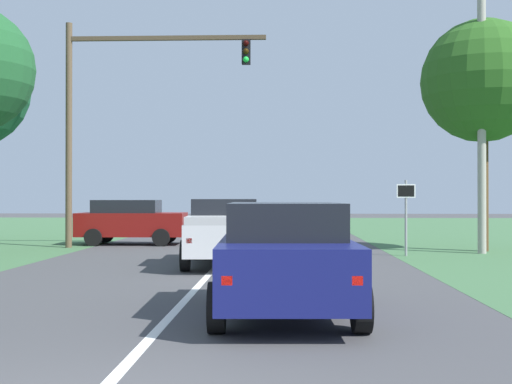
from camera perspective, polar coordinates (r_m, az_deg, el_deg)
The scene contains 8 objects.
ground_plane at distance 15.90m, azimuth -4.31°, elevation -7.30°, with size 120.00×120.00×0.00m, color #424244.
red_suv_near at distance 10.98m, azimuth 2.44°, elevation -5.35°, with size 2.39×4.72×1.81m.
pickup_truck_lead at distance 18.81m, azimuth -2.66°, elevation -3.32°, with size 2.43×5.49×1.85m.
traffic_light at distance 25.94m, azimuth -11.63°, elevation 7.62°, with size 7.52×0.40×8.43m.
keep_moving_sign at distance 22.22m, azimuth 12.57°, elevation -1.28°, with size 0.60×0.09×2.45m.
oak_tree_right at distance 25.19m, azimuth 18.64°, elevation 8.85°, with size 4.30×4.30×8.13m.
crossing_suv_far at distance 27.39m, azimuth -10.52°, elevation -2.42°, with size 4.27×2.20×1.78m.
utility_pole_right at distance 24.01m, azimuth 18.55°, elevation 6.18°, with size 0.28×0.28×9.31m, color #9E998E.
Camera 1 is at (1.76, -5.38, 1.91)m, focal length 47.30 mm.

